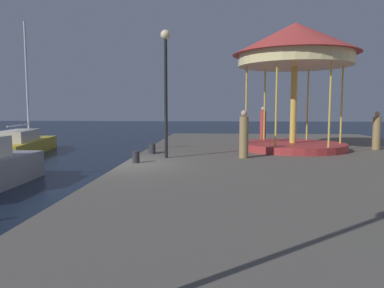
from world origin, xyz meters
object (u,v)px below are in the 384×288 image
object	(u,v)px
person_near_carousel	(377,132)
person_by_the_water	(244,136)
bollard_center	(153,149)
bollard_south	(151,148)
carousel	(295,55)
sailboat_yellow	(22,145)
bollard_north	(136,157)
person_far_corner	(263,125)
lamp_post_mid_promenade	(166,72)

from	to	relation	value
person_near_carousel	person_by_the_water	bearing A→B (deg)	-152.81
bollard_center	bollard_south	distance (m)	0.27
bollard_south	carousel	bearing A→B (deg)	14.98
sailboat_yellow	person_by_the_water	xyz separation A→B (m)	(12.18, -6.57, 1.07)
bollard_center	bollard_south	xyz separation A→B (m)	(-0.09, 0.26, 0.00)
bollard_north	person_far_corner	world-z (taller)	person_far_corner
lamp_post_mid_promenade	bollard_south	world-z (taller)	lamp_post_mid_promenade
bollard_center	bollard_south	size ratio (longest dim) A/B	1.00
lamp_post_mid_promenade	person_near_carousel	size ratio (longest dim) A/B	2.74
person_far_corner	bollard_south	bearing A→B (deg)	-131.12
person_far_corner	carousel	bearing A→B (deg)	-80.18
lamp_post_mid_promenade	bollard_south	xyz separation A→B (m)	(-0.82, 1.44, -2.96)
bollard_center	bollard_north	bearing A→B (deg)	-93.05
carousel	person_far_corner	bearing A→B (deg)	99.82
sailboat_yellow	lamp_post_mid_promenade	size ratio (longest dim) A/B	1.66
person_by_the_water	sailboat_yellow	bearing A→B (deg)	151.68
lamp_post_mid_promenade	bollard_center	distance (m)	3.27
carousel	person_by_the_water	xyz separation A→B (m)	(-2.37, -2.87, -3.30)
person_far_corner	bollard_north	bearing A→B (deg)	-121.24
bollard_center	carousel	bearing A→B (deg)	17.45
carousel	bollard_south	xyz separation A→B (m)	(-6.08, -1.63, -3.94)
lamp_post_mid_promenade	person_near_carousel	world-z (taller)	lamp_post_mid_promenade
carousel	bollard_center	size ratio (longest dim) A/B	13.86
lamp_post_mid_promenade	bollard_north	bearing A→B (deg)	-123.51
bollard_north	bollard_center	world-z (taller)	same
sailboat_yellow	person_by_the_water	bearing A→B (deg)	-28.32
carousel	bollard_south	distance (m)	7.43
bollard_south	person_far_corner	size ratio (longest dim) A/B	0.21
sailboat_yellow	bollard_center	bearing A→B (deg)	-33.05
sailboat_yellow	bollard_north	distance (m)	11.67
bollard_north	bollard_center	xyz separation A→B (m)	(0.13, 2.48, 0.00)
carousel	bollard_north	distance (m)	8.49
lamp_post_mid_promenade	person_far_corner	xyz separation A→B (m)	(4.49, 7.53, -2.26)
bollard_center	person_near_carousel	xyz separation A→B (m)	(9.72, 2.15, 0.60)
bollard_north	carousel	bearing A→B (deg)	35.50
sailboat_yellow	person_near_carousel	world-z (taller)	sailboat_yellow
bollard_north	person_near_carousel	xyz separation A→B (m)	(9.85, 4.63, 0.60)
lamp_post_mid_promenade	person_by_the_water	distance (m)	3.71
sailboat_yellow	person_near_carousel	xyz separation A→B (m)	(18.29, -3.43, 1.04)
sailboat_yellow	bollard_south	distance (m)	10.01
carousel	lamp_post_mid_promenade	bearing A→B (deg)	-149.76
sailboat_yellow	carousel	world-z (taller)	sailboat_yellow
person_by_the_water	carousel	bearing A→B (deg)	50.44
person_near_carousel	person_far_corner	xyz separation A→B (m)	(-4.50, 4.19, 0.11)
bollard_north	person_by_the_water	world-z (taller)	person_by_the_water
sailboat_yellow	lamp_post_mid_promenade	world-z (taller)	sailboat_yellow
bollard_center	person_far_corner	xyz separation A→B (m)	(5.22, 6.34, 0.71)
carousel	lamp_post_mid_promenade	distance (m)	6.17
person_near_carousel	carousel	bearing A→B (deg)	-175.98
bollard_north	person_by_the_water	size ratio (longest dim) A/B	0.22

